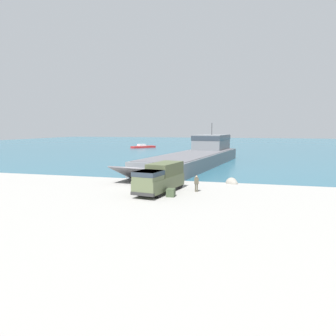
% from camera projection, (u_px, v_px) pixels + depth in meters
% --- Properties ---
extents(ground_plane, '(240.00, 240.00, 0.00)m').
position_uv_depth(ground_plane, '(134.00, 186.00, 37.53)').
color(ground_plane, gray).
extents(water_surface, '(240.00, 180.00, 0.01)m').
position_uv_depth(water_surface, '(222.00, 145.00, 128.52)').
color(water_surface, '#285B70').
rests_on(water_surface, ground_plane).
extents(landing_craft, '(12.27, 39.69, 7.59)m').
position_uv_depth(landing_craft, '(199.00, 154.00, 59.93)').
color(landing_craft, slate).
rests_on(landing_craft, ground_plane).
extents(military_truck, '(3.59, 7.81, 2.97)m').
position_uv_depth(military_truck, '(160.00, 178.00, 33.40)').
color(military_truck, '#566042').
rests_on(military_truck, ground_plane).
extents(soldier_on_ramp, '(0.46, 0.28, 1.70)m').
position_uv_depth(soldier_on_ramp, '(196.00, 182.00, 33.94)').
color(soldier_on_ramp, '#4C4738').
rests_on(soldier_on_ramp, ground_plane).
extents(moored_boat_a, '(7.01, 8.13, 1.28)m').
position_uv_depth(moored_boat_a, '(143.00, 147.00, 108.61)').
color(moored_boat_a, '#B22323').
rests_on(moored_boat_a, ground_plane).
extents(cargo_crate, '(0.80, 0.95, 0.76)m').
position_uv_depth(cargo_crate, '(171.00, 193.00, 31.65)').
color(cargo_crate, '#3D4C33').
rests_on(cargo_crate, ground_plane).
extents(shoreline_rock_a, '(1.04, 1.04, 1.04)m').
position_uv_depth(shoreline_rock_a, '(137.00, 178.00, 43.57)').
color(shoreline_rock_a, gray).
rests_on(shoreline_rock_a, ground_plane).
extents(shoreline_rock_b, '(1.38, 1.38, 1.38)m').
position_uv_depth(shoreline_rock_b, '(231.00, 183.00, 39.26)').
color(shoreline_rock_b, gray).
rests_on(shoreline_rock_b, ground_plane).
extents(shoreline_rock_c, '(0.90, 0.90, 0.90)m').
position_uv_depth(shoreline_rock_c, '(234.00, 184.00, 38.77)').
color(shoreline_rock_c, gray).
rests_on(shoreline_rock_c, ground_plane).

